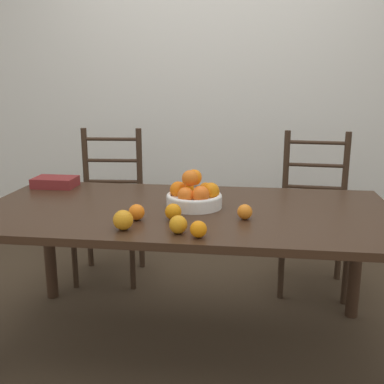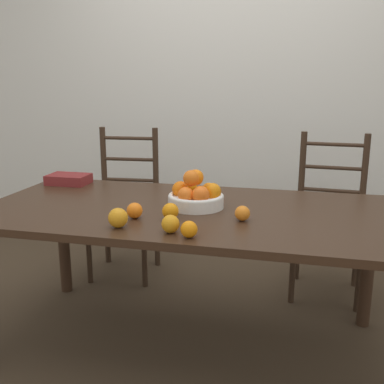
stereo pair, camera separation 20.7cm
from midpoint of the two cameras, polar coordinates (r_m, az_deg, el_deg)
name	(u,v)px [view 1 (the left image)]	position (r m, az deg, el deg)	size (l,w,h in m)	color
ground_plane	(186,343)	(2.45, -3.31, -18.68)	(12.00, 12.00, 0.00)	#423323
wall_back	(214,84)	(3.58, 1.10, 13.56)	(8.00, 0.06, 2.60)	silver
dining_table	(186,224)	(2.17, -3.55, -4.10)	(1.97, 0.97, 0.73)	#382316
fruit_bowl	(194,195)	(2.15, -2.49, -0.39)	(0.27, 0.27, 0.19)	white
orange_loose_0	(137,212)	(1.99, -10.03, -2.58)	(0.07, 0.07, 0.07)	orange
orange_loose_1	(198,229)	(1.74, -2.58, -4.80)	(0.07, 0.07, 0.07)	orange
orange_loose_2	(245,212)	(1.98, 3.76, -2.56)	(0.07, 0.07, 0.07)	orange
orange_loose_3	(123,220)	(1.87, -11.90, -3.55)	(0.08, 0.08, 0.08)	orange
orange_loose_4	(178,224)	(1.79, -5.07, -4.18)	(0.07, 0.07, 0.07)	orange
orange_loose_5	(173,212)	(1.97, -5.42, -2.56)	(0.07, 0.07, 0.07)	orange
chair_left	(109,207)	(3.12, -12.32, -1.94)	(0.45, 0.43, 1.01)	#382619
chair_right	(314,215)	(2.96, 13.32, -2.88)	(0.45, 0.43, 1.01)	#382619
book_stack	(55,182)	(2.73, -19.08, 1.18)	(0.24, 0.16, 0.06)	maroon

